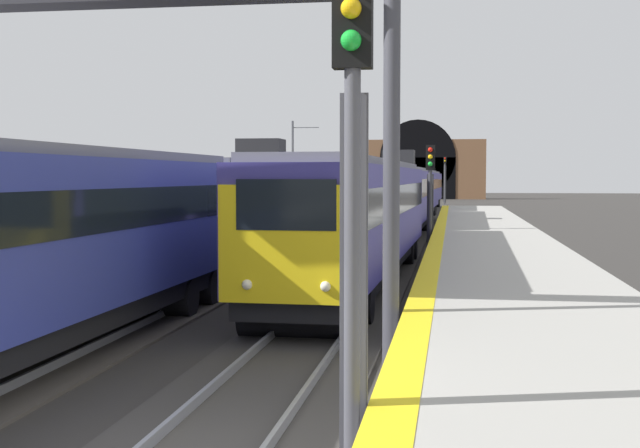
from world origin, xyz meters
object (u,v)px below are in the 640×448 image
object	(u,v)px
railway_signal_mid	(430,188)
train_adjacent_platform	(187,216)
catenary_mast_near	(293,166)
railway_signal_far	(445,177)
overhead_signal_gantry	(154,58)
railway_signal_near	(352,182)
train_main_approaching	(408,194)

from	to	relation	value
railway_signal_mid	train_adjacent_platform	bearing A→B (deg)	-25.43
railway_signal_mid	catenary_mast_near	world-z (taller)	catenary_mast_near
railway_signal_far	overhead_signal_gantry	distance (m)	84.90
overhead_signal_gantry	railway_signal_near	bearing A→B (deg)	-144.54
railway_signal_mid	railway_signal_far	distance (m)	62.72
railway_signal_mid	train_main_approaching	bearing A→B (deg)	-173.97
railway_signal_near	catenary_mast_near	size ratio (longest dim) A/B	0.66
railway_signal_near	railway_signal_far	xyz separation A→B (m)	(90.57, -0.00, -0.01)
catenary_mast_near	railway_signal_far	bearing A→B (deg)	-27.93
railway_signal_near	railway_signal_mid	world-z (taller)	railway_signal_near
railway_signal_near	catenary_mast_near	world-z (taller)	catenary_mast_near
train_adjacent_platform	catenary_mast_near	bearing A→B (deg)	8.13
train_adjacent_platform	catenary_mast_near	distance (m)	51.76
train_adjacent_platform	railway_signal_mid	size ratio (longest dim) A/B	7.95
train_main_approaching	railway_signal_mid	xyz separation A→B (m)	(-17.82, -1.88, 0.66)
railway_signal_near	railway_signal_far	distance (m)	90.57
railway_signal_far	catenary_mast_near	world-z (taller)	catenary_mast_near
train_main_approaching	railway_signal_mid	size ratio (longest dim) A/B	16.71
train_adjacent_platform	overhead_signal_gantry	bearing A→B (deg)	-164.83
railway_signal_near	railway_signal_mid	distance (m)	27.86
train_main_approaching	railway_signal_far	bearing A→B (deg)	178.99
train_adjacent_platform	railway_signal_near	world-z (taller)	railway_signal_near
overhead_signal_gantry	catenary_mast_near	bearing A→B (deg)	8.60
train_adjacent_platform	railway_signal_far	xyz separation A→B (m)	(76.14, -6.38, 1.04)
train_main_approaching	catenary_mast_near	distance (m)	23.09
catenary_mast_near	railway_signal_near	bearing A→B (deg)	-168.65
railway_signal_near	catenary_mast_near	distance (m)	67.02
catenary_mast_near	railway_signal_mid	bearing A→B (deg)	-160.79
railway_signal_mid	overhead_signal_gantry	world-z (taller)	overhead_signal_gantry
train_main_approaching	catenary_mast_near	world-z (taller)	catenary_mast_near
overhead_signal_gantry	train_main_approaching	bearing A→B (deg)	-3.23
railway_signal_mid	railway_signal_far	size ratio (longest dim) A/B	0.83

